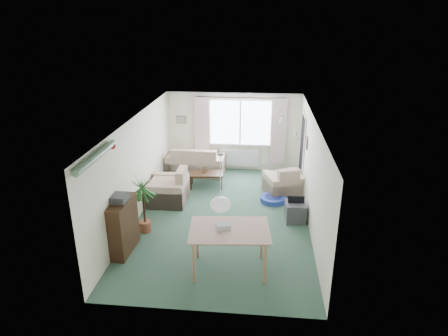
# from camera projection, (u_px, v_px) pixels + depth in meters

# --- Properties ---
(ground) EXTENTS (6.50, 6.50, 0.00)m
(ground) POSITION_uv_depth(u_px,v_px,m) (223.00, 217.00, 9.53)
(ground) COLOR #2E4D3D
(window) EXTENTS (1.80, 0.03, 1.30)m
(window) POSITION_uv_depth(u_px,v_px,m) (240.00, 123.00, 11.97)
(window) COLOR white
(curtain_rod) EXTENTS (2.60, 0.03, 0.03)m
(curtain_rod) POSITION_uv_depth(u_px,v_px,m) (241.00, 98.00, 11.62)
(curtain_rod) COLOR black
(curtain_left) EXTENTS (0.45, 0.08, 2.00)m
(curtain_left) POSITION_uv_depth(u_px,v_px,m) (202.00, 130.00, 12.07)
(curtain_left) COLOR beige
(curtain_right) EXTENTS (0.45, 0.08, 2.00)m
(curtain_right) POSITION_uv_depth(u_px,v_px,m) (279.00, 132.00, 11.86)
(curtain_right) COLOR beige
(radiator) EXTENTS (1.20, 0.10, 0.55)m
(radiator) POSITION_uv_depth(u_px,v_px,m) (240.00, 158.00, 12.33)
(radiator) COLOR white
(doorway) EXTENTS (0.03, 0.95, 2.00)m
(doorway) POSITION_uv_depth(u_px,v_px,m) (302.00, 151.00, 11.03)
(doorway) COLOR black
(pendant_lamp) EXTENTS (0.36, 0.36, 0.36)m
(pendant_lamp) POSITION_uv_depth(u_px,v_px,m) (221.00, 204.00, 6.84)
(pendant_lamp) COLOR white
(tinsel_garland) EXTENTS (1.60, 1.60, 0.12)m
(tinsel_garland) POSITION_uv_depth(u_px,v_px,m) (96.00, 156.00, 6.75)
(tinsel_garland) COLOR #196626
(bauble_cluster_a) EXTENTS (0.20, 0.20, 0.20)m
(bauble_cluster_a) POSITION_uv_depth(u_px,v_px,m) (281.00, 119.00, 9.45)
(bauble_cluster_a) COLOR silver
(bauble_cluster_b) EXTENTS (0.20, 0.20, 0.20)m
(bauble_cluster_b) POSITION_uv_depth(u_px,v_px,m) (297.00, 133.00, 8.31)
(bauble_cluster_b) COLOR silver
(wall_picture_back) EXTENTS (0.28, 0.03, 0.22)m
(wall_picture_back) POSITION_uv_depth(u_px,v_px,m) (181.00, 120.00, 12.12)
(wall_picture_back) COLOR brown
(wall_picture_right) EXTENTS (0.03, 0.24, 0.30)m
(wall_picture_right) POSITION_uv_depth(u_px,v_px,m) (307.00, 143.00, 9.91)
(wall_picture_right) COLOR brown
(sofa) EXTENTS (1.73, 0.93, 0.86)m
(sofa) POSITION_uv_depth(u_px,v_px,m) (196.00, 160.00, 12.03)
(sofa) COLOR beige
(sofa) RESTS_ON ground
(armchair_corner) EXTENTS (1.15, 1.12, 0.82)m
(armchair_corner) POSITION_uv_depth(u_px,v_px,m) (283.00, 179.00, 10.66)
(armchair_corner) COLOR #BCAC8E
(armchair_corner) RESTS_ON ground
(armchair_left) EXTENTS (0.97, 1.02, 0.91)m
(armchair_left) POSITION_uv_depth(u_px,v_px,m) (167.00, 185.00, 10.17)
(armchair_left) COLOR #C2AC92
(armchair_left) RESTS_ON ground
(coffee_table) EXTENTS (0.98, 0.61, 0.42)m
(coffee_table) POSITION_uv_depth(u_px,v_px,m) (206.00, 180.00, 11.16)
(coffee_table) COLOR black
(coffee_table) RESTS_ON ground
(photo_frame) EXTENTS (0.12, 0.06, 0.16)m
(photo_frame) POSITION_uv_depth(u_px,v_px,m) (205.00, 170.00, 11.10)
(photo_frame) COLOR brown
(photo_frame) RESTS_ON coffee_table
(bookshelf) EXTENTS (0.35, 0.93, 1.12)m
(bookshelf) POSITION_uv_depth(u_px,v_px,m) (123.00, 226.00, 7.99)
(bookshelf) COLOR black
(bookshelf) RESTS_ON ground
(hifi_box) EXTENTS (0.28, 0.35, 0.14)m
(hifi_box) POSITION_uv_depth(u_px,v_px,m) (120.00, 198.00, 7.75)
(hifi_box) COLOR #35353A
(hifi_box) RESTS_ON bookshelf
(houseplant) EXTENTS (0.63, 0.63, 1.32)m
(houseplant) POSITION_uv_depth(u_px,v_px,m) (144.00, 205.00, 8.69)
(houseplant) COLOR #1C5326
(houseplant) RESTS_ON ground
(dining_table) EXTENTS (1.43, 1.02, 0.85)m
(dining_table) POSITION_uv_depth(u_px,v_px,m) (229.00, 250.00, 7.43)
(dining_table) COLOR #A57A59
(dining_table) RESTS_ON ground
(gift_box) EXTENTS (0.29, 0.25, 0.12)m
(gift_box) POSITION_uv_depth(u_px,v_px,m) (223.00, 227.00, 7.27)
(gift_box) COLOR #B6B6C1
(gift_box) RESTS_ON dining_table
(tv_cube) EXTENTS (0.49, 0.53, 0.45)m
(tv_cube) POSITION_uv_depth(u_px,v_px,m) (295.00, 212.00, 9.32)
(tv_cube) COLOR #36373B
(tv_cube) RESTS_ON ground
(pet_bed) EXTENTS (0.68, 0.68, 0.13)m
(pet_bed) POSITION_uv_depth(u_px,v_px,m) (273.00, 199.00, 10.32)
(pet_bed) COLOR navy
(pet_bed) RESTS_ON ground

